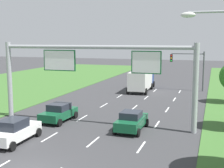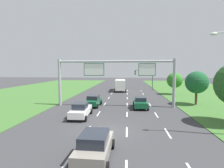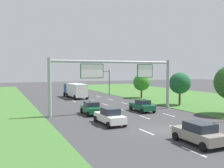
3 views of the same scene
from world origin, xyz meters
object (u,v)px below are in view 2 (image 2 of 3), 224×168
(box_truck, at_px, (120,85))
(roadside_tree_mid, at_px, (197,82))
(sign_gantry, at_px, (116,73))
(traffic_light_mast, at_px, (145,75))
(roadside_tree_far, at_px, (175,80))
(car_near_red, at_px, (95,145))
(car_mid_lane, at_px, (140,103))
(car_lead_silver, at_px, (81,110))
(car_far_ahead, at_px, (93,101))

(box_truck, distance_m, roadside_tree_mid, 20.81)
(sign_gantry, bearing_deg, roadside_tree_mid, 9.57)
(traffic_light_mast, xyz_separation_m, roadside_tree_far, (5.56, -7.67, -0.77))
(car_near_red, distance_m, roadside_tree_far, 30.99)
(roadside_tree_mid, distance_m, roadside_tree_far, 11.12)
(car_mid_lane, bearing_deg, roadside_tree_far, 60.14)
(roadside_tree_mid, bearing_deg, car_lead_silver, -152.06)
(car_lead_silver, relative_size, roadside_tree_mid, 0.85)
(car_far_ahead, bearing_deg, car_mid_lane, -3.81)
(traffic_light_mast, bearing_deg, box_truck, -161.82)
(car_far_ahead, relative_size, roadside_tree_far, 0.86)
(car_mid_lane, height_order, car_far_ahead, car_mid_lane)
(car_mid_lane, relative_size, roadside_tree_mid, 0.79)
(box_truck, bearing_deg, car_far_ahead, -101.99)
(car_lead_silver, distance_m, box_truck, 25.29)
(car_lead_silver, xyz_separation_m, sign_gantry, (3.56, 6.30, 4.04))
(car_near_red, bearing_deg, box_truck, 91.14)
(car_far_ahead, xyz_separation_m, roadside_tree_mid, (15.53, 2.20, 2.67))
(roadside_tree_mid, bearing_deg, car_near_red, -125.66)
(sign_gantry, bearing_deg, car_near_red, -90.91)
(car_far_ahead, bearing_deg, traffic_light_mast, 67.76)
(car_near_red, xyz_separation_m, car_mid_lane, (3.79, 14.39, -0.05))
(car_far_ahead, distance_m, box_truck, 19.17)
(sign_gantry, distance_m, traffic_light_mast, 21.79)
(car_lead_silver, height_order, roadside_tree_far, roadside_tree_far)
(box_truck, bearing_deg, roadside_tree_far, -27.30)
(car_near_red, distance_m, car_mid_lane, 14.88)
(car_near_red, height_order, car_far_ahead, car_near_red)
(car_mid_lane, bearing_deg, box_truck, 101.22)
(sign_gantry, xyz_separation_m, roadside_tree_mid, (12.19, 2.06, -1.40))
(car_mid_lane, relative_size, box_truck, 0.48)
(car_lead_silver, relative_size, traffic_light_mast, 0.79)
(car_near_red, bearing_deg, sign_gantry, 90.46)
(car_lead_silver, distance_m, roadside_tree_far, 24.92)
(car_lead_silver, height_order, traffic_light_mast, traffic_light_mast)
(car_near_red, distance_m, roadside_tree_mid, 21.49)
(car_lead_silver, relative_size, car_mid_lane, 1.08)
(roadside_tree_mid, bearing_deg, sign_gantry, -170.43)
(car_mid_lane, height_order, box_truck, box_truck)
(car_mid_lane, xyz_separation_m, traffic_light_mast, (2.73, 21.73, 3.08))
(car_lead_silver, xyz_separation_m, roadside_tree_mid, (15.75, 8.35, 2.64))
(sign_gantry, bearing_deg, traffic_light_mast, 73.23)
(car_far_ahead, xyz_separation_m, box_truck, (3.23, 18.88, 0.81))
(car_near_red, relative_size, car_far_ahead, 1.01)
(car_near_red, xyz_separation_m, box_truck, (0.13, 34.02, 0.77))
(roadside_tree_mid, xyz_separation_m, roadside_tree_far, (-0.35, 11.11, -0.37))
(car_mid_lane, distance_m, sign_gantry, 5.48)
(car_mid_lane, bearing_deg, roadside_tree_mid, 19.48)
(roadside_tree_far, bearing_deg, traffic_light_mast, 125.92)
(box_truck, relative_size, sign_gantry, 0.49)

